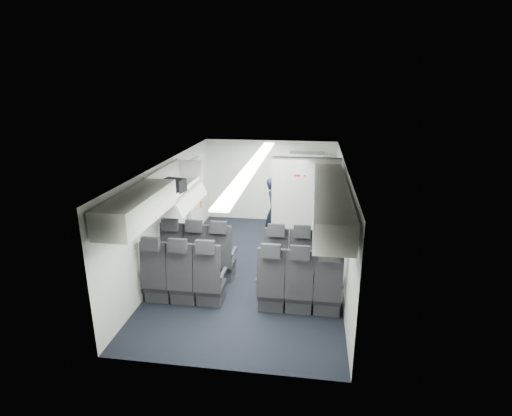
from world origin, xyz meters
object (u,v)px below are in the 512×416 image
(galley_unit, at_px, (306,190))
(flight_attendant, at_px, (274,211))
(seat_row_front, at_px, (249,261))
(carry_on_bag, at_px, (174,185))
(boarding_door, at_px, (195,198))
(seat_row_mid, at_px, (240,284))

(galley_unit, bearing_deg, flight_attendant, -116.41)
(seat_row_front, bearing_deg, carry_on_bag, -179.30)
(seat_row_front, xyz_separation_m, flight_attendant, (0.28, 1.90, 0.38))
(galley_unit, xyz_separation_m, carry_on_bag, (-2.31, -3.27, 0.87))
(boarding_door, bearing_deg, seat_row_front, -51.84)
(boarding_door, bearing_deg, carry_on_bag, -82.44)
(boarding_door, xyz_separation_m, carry_on_bag, (0.28, -2.10, 0.86))
(boarding_door, relative_size, flight_attendant, 1.19)
(carry_on_bag, bearing_deg, seat_row_front, 13.52)
(seat_row_mid, height_order, flight_attendant, flight_attendant)
(galley_unit, bearing_deg, seat_row_front, -106.28)
(carry_on_bag, bearing_deg, seat_row_mid, -20.18)
(seat_row_front, relative_size, carry_on_bag, 8.58)
(flight_attendant, height_order, carry_on_bag, carry_on_bag)
(carry_on_bag, bearing_deg, boarding_door, 110.39)
(seat_row_front, xyz_separation_m, boarding_door, (-1.64, 2.09, 0.55))
(seat_row_mid, bearing_deg, carry_on_bag, 146.99)
(galley_unit, distance_m, flight_attendant, 1.52)
(seat_row_mid, relative_size, galley_unit, 1.75)
(galley_unit, relative_size, flight_attendant, 1.22)
(seat_row_mid, relative_size, carry_on_bag, 8.58)
(carry_on_bag, bearing_deg, flight_attendant, 62.33)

